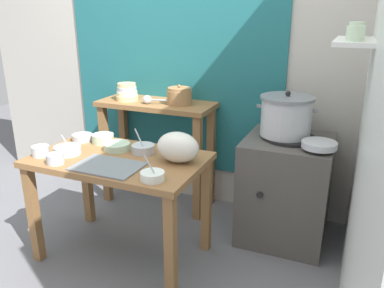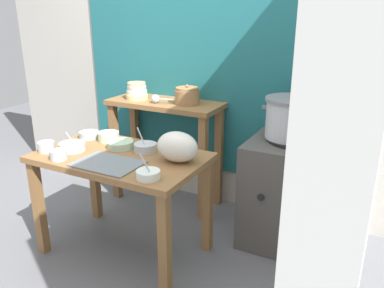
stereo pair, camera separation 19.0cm
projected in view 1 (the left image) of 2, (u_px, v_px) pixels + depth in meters
The scene contains 21 objects.
ground_plane at pixel (129, 257), 2.66m from camera, with size 9.00×9.00×0.00m, color slate.
wall_back at pixel (201, 50), 3.16m from camera, with size 4.40×0.12×2.60m.
wall_right at pixel (382, 76), 1.90m from camera, with size 0.30×3.20×2.60m.
prep_table at pixel (120, 173), 2.51m from camera, with size 1.10×0.66×0.72m.
back_shelf_table at pixel (157, 128), 3.24m from camera, with size 0.96×0.40×0.90m.
stove_block at pixel (285, 189), 2.81m from camera, with size 0.60×0.61×0.78m.
steamer_pot at pixel (286, 116), 2.67m from camera, with size 0.42×0.37×0.31m.
clay_pot at pixel (179, 96), 3.07m from camera, with size 0.20×0.20×0.16m.
bowl_stack_enamel at pixel (127, 92), 3.21m from camera, with size 0.18×0.18×0.14m.
ladle at pixel (148, 100), 3.09m from camera, with size 0.27×0.09×0.07m.
serving_tray at pixel (108, 166), 2.31m from camera, with size 0.40×0.28×0.01m, color slate.
plastic_bag at pixel (178, 147), 2.37m from camera, with size 0.27×0.19×0.19m, color silver.
wide_pan at pixel (319, 145), 2.46m from camera, with size 0.22×0.22×0.04m, color #B7BABF.
prep_bowl_0 at pixel (152, 176), 2.13m from camera, with size 0.14×0.14×0.15m.
prep_bowl_1 at pixel (103, 138), 2.73m from camera, with size 0.15×0.15×0.06m.
prep_bowl_2 at pixel (68, 150), 2.52m from camera, with size 0.17×0.17×0.14m.
prep_bowl_3 at pixel (117, 146), 2.59m from camera, with size 0.18×0.18×0.05m.
prep_bowl_4 at pixel (40, 151), 2.48m from camera, with size 0.11×0.11×0.07m.
prep_bowl_5 at pixel (143, 149), 2.54m from camera, with size 0.15×0.15×0.17m.
prep_bowl_6 at pixel (82, 137), 2.78m from camera, with size 0.14×0.14×0.05m.
prep_bowl_7 at pixel (55, 158), 2.36m from camera, with size 0.11×0.11×0.06m.
Camera 1 is at (1.28, -1.91, 1.60)m, focal length 36.25 mm.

